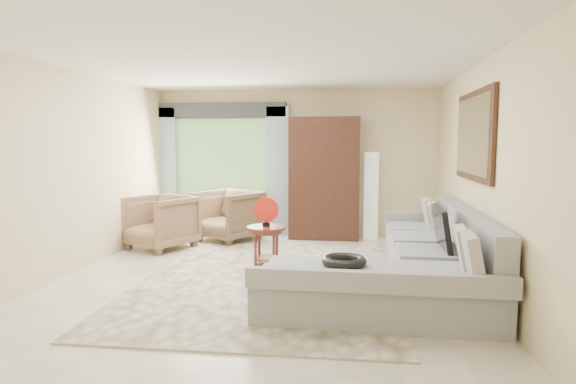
% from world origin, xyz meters
% --- Properties ---
extents(ground, '(6.00, 6.00, 0.00)m').
position_xyz_m(ground, '(0.00, 0.00, 0.00)').
color(ground, silver).
rests_on(ground, ground).
extents(area_rug, '(3.09, 4.07, 0.02)m').
position_xyz_m(area_rug, '(0.06, -0.06, 0.01)').
color(area_rug, beige).
rests_on(area_rug, ground).
extents(sectional_sofa, '(2.30, 3.46, 0.90)m').
position_xyz_m(sectional_sofa, '(1.78, -0.18, 0.28)').
color(sectional_sofa, '#9B9DA3').
rests_on(sectional_sofa, ground).
extents(tv_screen, '(0.14, 0.74, 0.48)m').
position_xyz_m(tv_screen, '(2.05, -0.15, 0.72)').
color(tv_screen, black).
rests_on(tv_screen, sectional_sofa).
extents(garden_hose, '(0.43, 0.43, 0.09)m').
position_xyz_m(garden_hose, '(1.00, -1.08, 0.55)').
color(garden_hose, black).
rests_on(garden_hose, sectional_sofa).
extents(coffee_table, '(0.53, 0.53, 0.53)m').
position_xyz_m(coffee_table, '(-0.10, 0.72, 0.28)').
color(coffee_table, '#4F1C15').
rests_on(coffee_table, ground).
extents(red_disc, '(0.34, 0.03, 0.34)m').
position_xyz_m(red_disc, '(-0.10, 0.72, 0.76)').
color(red_disc, red).
rests_on(red_disc, coffee_table).
extents(armchair_left, '(1.23, 1.24, 0.84)m').
position_xyz_m(armchair_left, '(-1.95, 1.51, 0.42)').
color(armchair_left, '#9D7B55').
rests_on(armchair_left, ground).
extents(armchair_right, '(1.27, 1.28, 0.86)m').
position_xyz_m(armchair_right, '(-1.05, 2.27, 0.43)').
color(armchair_right, olive).
rests_on(armchair_right, ground).
extents(potted_plant, '(0.49, 0.44, 0.50)m').
position_xyz_m(potted_plant, '(-2.20, 2.61, 0.25)').
color(potted_plant, '#999999').
rests_on(potted_plant, ground).
extents(armoire, '(1.20, 0.55, 2.10)m').
position_xyz_m(armoire, '(0.55, 2.72, 1.05)').
color(armoire, black).
rests_on(armoire, ground).
extents(floor_lamp, '(0.24, 0.24, 1.50)m').
position_xyz_m(floor_lamp, '(1.35, 2.78, 0.75)').
color(floor_lamp, silver).
rests_on(floor_lamp, ground).
extents(window, '(1.80, 0.04, 1.40)m').
position_xyz_m(window, '(-1.35, 2.97, 1.40)').
color(window, '#669E59').
rests_on(window, wall_back).
extents(curtain_left, '(0.40, 0.08, 2.30)m').
position_xyz_m(curtain_left, '(-2.40, 2.88, 1.15)').
color(curtain_left, '#9EB7CC').
rests_on(curtain_left, ground).
extents(curtain_right, '(0.40, 0.08, 2.30)m').
position_xyz_m(curtain_right, '(-0.30, 2.88, 1.15)').
color(curtain_right, '#9EB7CC').
rests_on(curtain_right, ground).
extents(valance, '(2.40, 0.12, 0.26)m').
position_xyz_m(valance, '(-1.35, 2.90, 2.25)').
color(valance, '#1E232D').
rests_on(valance, wall_back).
extents(wall_mirror, '(0.05, 1.70, 1.05)m').
position_xyz_m(wall_mirror, '(2.46, 0.35, 1.75)').
color(wall_mirror, black).
rests_on(wall_mirror, wall_right).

